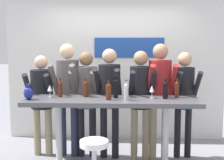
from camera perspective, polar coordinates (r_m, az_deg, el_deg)
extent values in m
cube|color=silver|center=(5.79, 0.61, 1.51)|extent=(4.00, 0.10, 2.50)
cube|color=#1E479E|center=(5.70, 3.16, 5.94)|extent=(1.26, 0.02, 0.36)
cube|color=#4C4C51|center=(4.29, -0.05, -3.87)|extent=(2.40, 0.64, 0.06)
cylinder|color=#B2B2B7|center=(4.51, -9.70, -9.87)|extent=(0.09, 0.09, 0.97)
cylinder|color=#B2B2B7|center=(4.44, 9.73, -10.11)|extent=(0.09, 0.09, 0.97)
cylinder|color=white|center=(3.77, -3.30, -11.49)|extent=(0.34, 0.34, 0.07)
cylinder|color=gray|center=(5.19, -13.53, -9.11)|extent=(0.11, 0.11, 0.77)
cylinder|color=gray|center=(5.14, -11.49, -9.23)|extent=(0.11, 0.11, 0.77)
cylinder|color=black|center=(5.02, -12.73, -1.61)|extent=(0.36, 0.36, 0.61)
sphere|color=#D6AD89|center=(4.97, -12.86, 3.22)|extent=(0.21, 0.21, 0.21)
cylinder|color=black|center=(4.92, -15.07, -1.33)|extent=(0.10, 0.37, 0.47)
cylinder|color=black|center=(4.82, -11.41, -1.40)|extent=(0.10, 0.37, 0.47)
cylinder|color=#23283D|center=(5.07, -8.99, -8.89)|extent=(0.11, 0.11, 0.85)
cylinder|color=#23283D|center=(5.02, -6.90, -9.02)|extent=(0.11, 0.11, 0.85)
cylinder|color=#514C4C|center=(4.89, -8.10, -0.31)|extent=(0.38, 0.38, 0.68)
sphere|color=#D6AD89|center=(4.85, -8.20, 5.22)|extent=(0.23, 0.23, 0.23)
cylinder|color=#514C4C|center=(4.77, -10.55, 0.06)|extent=(0.12, 0.40, 0.52)
cylinder|color=#514C4C|center=(4.68, -6.77, -0.02)|extent=(0.12, 0.40, 0.52)
cylinder|color=black|center=(5.01, -5.68, -9.36)|extent=(0.11, 0.11, 0.80)
cylinder|color=black|center=(4.98, -3.55, -9.46)|extent=(0.11, 0.11, 0.80)
cylinder|color=#514C4C|center=(4.84, -4.70, -1.30)|extent=(0.37, 0.37, 0.63)
sphere|color=brown|center=(4.80, -4.76, 3.89)|extent=(0.22, 0.22, 0.22)
cylinder|color=#514C4C|center=(4.72, -7.01, -0.99)|extent=(0.11, 0.38, 0.49)
cylinder|color=#514C4C|center=(4.65, -3.16, -1.07)|extent=(0.11, 0.38, 0.49)
cylinder|color=black|center=(4.93, -1.53, -9.48)|extent=(0.11, 0.11, 0.82)
cylinder|color=black|center=(4.90, 0.61, -9.57)|extent=(0.11, 0.11, 0.82)
cylinder|color=black|center=(4.76, -0.47, -1.04)|extent=(0.37, 0.37, 0.65)
sphere|color=tan|center=(4.71, -0.48, 4.40)|extent=(0.22, 0.22, 0.22)
cylinder|color=black|center=(4.63, -2.72, -0.70)|extent=(0.12, 0.39, 0.50)
cylinder|color=black|center=(4.57, 1.17, -0.78)|extent=(0.12, 0.39, 0.50)
cylinder|color=gray|center=(4.89, 4.07, -9.72)|extent=(0.10, 0.10, 0.80)
cylinder|color=gray|center=(4.91, 6.17, -9.66)|extent=(0.10, 0.10, 0.80)
cylinder|color=black|center=(4.74, 5.22, -1.34)|extent=(0.35, 0.35, 0.64)
sphere|color=#9E7556|center=(4.70, 5.28, 4.01)|extent=(0.22, 0.22, 0.22)
cylinder|color=black|center=(4.57, 3.58, -1.08)|extent=(0.11, 0.38, 0.49)
cylinder|color=black|center=(4.61, 7.39, -1.04)|extent=(0.11, 0.38, 0.49)
cylinder|color=gray|center=(4.93, 7.49, -9.32)|extent=(0.11, 0.11, 0.85)
cylinder|color=gray|center=(4.96, 9.68, -9.26)|extent=(0.11, 0.11, 0.85)
cylinder|color=maroon|center=(4.78, 8.76, -0.45)|extent=(0.37, 0.37, 0.68)
sphere|color=#9E7556|center=(4.74, 8.87, 5.20)|extent=(0.23, 0.23, 0.23)
cylinder|color=maroon|center=(4.59, 7.12, -0.13)|extent=(0.11, 0.40, 0.52)
cylinder|color=maroon|center=(4.65, 11.11, -0.12)|extent=(0.11, 0.40, 0.52)
cylinder|color=black|center=(5.04, 11.86, -9.41)|extent=(0.10, 0.10, 0.79)
cylinder|color=black|center=(5.09, 13.72, -9.30)|extent=(0.10, 0.10, 0.79)
cylinder|color=black|center=(4.91, 13.02, -1.38)|extent=(0.34, 0.34, 0.63)
sphere|color=tan|center=(4.87, 13.17, 3.72)|extent=(0.21, 0.21, 0.21)
cylinder|color=black|center=(4.72, 11.87, -1.14)|extent=(0.11, 0.37, 0.48)
cylinder|color=black|center=(4.81, 15.23, -1.09)|extent=(0.11, 0.37, 0.48)
cylinder|color=#4C1E0F|center=(4.21, -0.64, -2.41)|extent=(0.07, 0.07, 0.18)
sphere|color=#4C1E0F|center=(4.19, -0.64, -1.16)|extent=(0.07, 0.07, 0.07)
cylinder|color=#4C1E0F|center=(4.19, -0.64, -0.72)|extent=(0.03, 0.03, 0.07)
cylinder|color=black|center=(4.18, -0.64, -0.18)|extent=(0.03, 0.03, 0.01)
cylinder|color=#4C1E0F|center=(4.44, -4.81, -1.91)|extent=(0.07, 0.07, 0.19)
sphere|color=#4C1E0F|center=(4.43, -4.82, -0.72)|extent=(0.07, 0.07, 0.07)
cylinder|color=#4C1E0F|center=(4.43, -4.83, -0.29)|extent=(0.03, 0.03, 0.07)
cylinder|color=black|center=(4.42, -4.83, 0.22)|extent=(0.03, 0.03, 0.01)
cylinder|color=#4C1E0F|center=(4.48, -9.45, -1.89)|extent=(0.06, 0.06, 0.19)
sphere|color=#4C1E0F|center=(4.47, -9.48, -0.69)|extent=(0.06, 0.06, 0.06)
cylinder|color=#4C1E0F|center=(4.46, -9.48, -0.27)|extent=(0.02, 0.02, 0.07)
cylinder|color=black|center=(4.46, -9.49, 0.24)|extent=(0.03, 0.03, 0.01)
cylinder|color=black|center=(4.34, 0.71, -1.84)|extent=(0.07, 0.07, 0.23)
sphere|color=black|center=(4.32, 0.71, -0.36)|extent=(0.07, 0.07, 0.07)
cylinder|color=black|center=(4.31, 0.71, 0.17)|extent=(0.03, 0.03, 0.08)
cylinder|color=black|center=(4.31, 0.71, 0.80)|extent=(0.03, 0.03, 0.02)
cylinder|color=black|center=(4.35, 9.73, -2.10)|extent=(0.07, 0.07, 0.20)
sphere|color=black|center=(4.33, 9.76, -0.80)|extent=(0.07, 0.07, 0.07)
cylinder|color=black|center=(4.33, 9.77, -0.34)|extent=(0.03, 0.03, 0.07)
cylinder|color=black|center=(4.32, 9.78, 0.22)|extent=(0.03, 0.03, 0.01)
cylinder|color=#B7BCC1|center=(4.20, 2.62, -2.38)|extent=(0.06, 0.06, 0.19)
sphere|color=#B7BCC1|center=(4.19, 2.62, -1.08)|extent=(0.06, 0.06, 0.06)
cylinder|color=#B7BCC1|center=(4.18, 2.63, -0.62)|extent=(0.02, 0.02, 0.07)
cylinder|color=black|center=(4.18, 2.63, -0.07)|extent=(0.03, 0.03, 0.01)
cylinder|color=#4C1E0F|center=(4.47, 11.77, -1.93)|extent=(0.06, 0.06, 0.19)
sphere|color=#4C1E0F|center=(4.46, 11.80, -0.70)|extent=(0.06, 0.06, 0.06)
cylinder|color=#4C1E0F|center=(4.45, 11.82, -0.26)|extent=(0.02, 0.02, 0.07)
cylinder|color=black|center=(4.45, 11.83, 0.26)|extent=(0.03, 0.03, 0.01)
cylinder|color=silver|center=(4.52, -11.27, -3.03)|extent=(0.06, 0.06, 0.01)
cylinder|color=silver|center=(4.51, -11.29, -2.49)|extent=(0.01, 0.01, 0.08)
cone|color=silver|center=(4.50, -11.31, -1.42)|extent=(0.07, 0.07, 0.09)
cylinder|color=silver|center=(4.39, 7.29, -3.26)|extent=(0.06, 0.06, 0.01)
cylinder|color=silver|center=(4.38, 7.30, -2.70)|extent=(0.01, 0.01, 0.08)
cone|color=silver|center=(4.36, 7.31, -1.59)|extent=(0.07, 0.07, 0.09)
ellipsoid|color=navy|center=(4.38, -15.03, -2.37)|extent=(0.13, 0.13, 0.17)
cylinder|color=navy|center=(4.36, -15.08, -0.95)|extent=(0.04, 0.04, 0.05)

